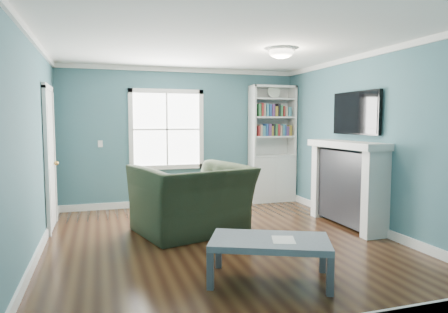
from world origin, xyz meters
name	(u,v)px	position (x,y,z in m)	size (l,w,h in m)	color
floor	(221,241)	(0.00, 0.00, 0.00)	(5.00, 5.00, 0.00)	black
room_walls	(221,123)	(0.00, 0.00, 1.58)	(5.00, 5.00, 5.00)	#3B6872
trim	(221,149)	(0.00, 0.00, 1.24)	(4.50, 5.00, 2.60)	white
window	(167,129)	(-0.30, 2.49, 1.45)	(1.40, 0.06, 1.50)	white
bookshelf	(272,155)	(1.77, 2.30, 0.92)	(0.90, 0.35, 2.31)	silver
fireplace	(347,185)	(2.08, 0.20, 0.64)	(0.44, 1.58, 1.30)	black
tv	(356,113)	(2.20, 0.20, 1.72)	(0.06, 1.10, 0.65)	black
door	(50,157)	(-2.22, 1.40, 1.07)	(0.12, 0.98, 2.17)	silver
ceiling_fixture	(281,52)	(0.90, 0.10, 2.55)	(0.38, 0.38, 0.15)	white
light_switch	(100,144)	(-1.50, 2.48, 1.20)	(0.08, 0.01, 0.12)	white
recliner	(192,188)	(-0.27, 0.53, 0.65)	(1.49, 0.97, 1.30)	black
coffee_table	(270,244)	(0.09, -1.40, 0.37)	(1.34, 1.07, 0.43)	#444A52
paper_sheet	(283,240)	(0.20, -1.48, 0.43)	(0.22, 0.28, 0.00)	white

